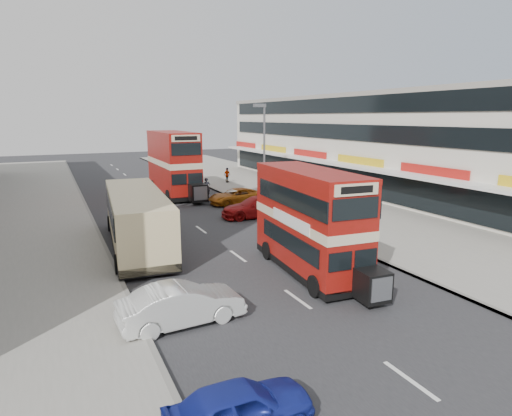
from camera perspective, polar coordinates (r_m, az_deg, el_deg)
ground at (r=16.12m, az=9.36°, el=-14.51°), size 160.00×160.00×0.00m
road_surface at (r=33.58m, az=-10.60°, el=-0.46°), size 12.00×90.00×0.01m
pavement_right at (r=38.39m, az=6.92°, el=1.33°), size 12.00×90.00×0.15m
kerb_left at (r=32.56m, az=-21.00°, el=-1.33°), size 0.20×90.00×0.16m
kerb_right at (r=35.59m, az=-1.10°, el=0.57°), size 0.20×90.00×0.16m
commercial_row at (r=44.15m, az=14.47°, el=8.48°), size 9.90×46.20×9.30m
street_lamp at (r=33.35m, az=0.98°, el=7.96°), size 1.00×0.20×8.12m
bus_main at (r=19.87m, az=7.16°, el=-1.74°), size 2.98×8.64×4.67m
bus_second at (r=40.15m, az=-10.91°, el=5.85°), size 2.92×10.28×5.65m
coach at (r=24.62m, az=-15.56°, el=-1.18°), size 3.71×11.17×2.91m
car_left_near at (r=10.89m, az=-2.18°, el=-24.96°), size 3.57×1.44×1.22m
car_left_front at (r=15.58m, az=-9.84°, el=-12.54°), size 4.48×1.76×1.45m
car_right_a at (r=31.09m, az=0.06°, el=0.15°), size 5.32×2.46×1.50m
car_right_b at (r=35.79m, az=-2.68°, el=1.56°), size 4.84×2.52×1.30m
pedestrian_near at (r=30.16m, az=9.28°, el=0.19°), size 0.69×0.50×1.79m
pedestrian_far at (r=46.77m, az=-3.87°, el=4.39°), size 1.02×0.75×1.60m
cyclist at (r=37.19m, az=-6.55°, el=1.97°), size 0.66×1.57×2.02m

